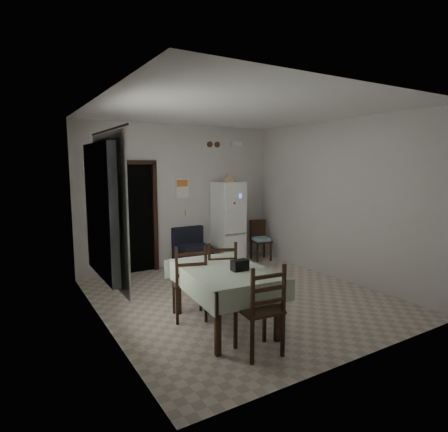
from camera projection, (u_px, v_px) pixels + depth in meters
The scene contains 25 objects.
ground at pixel (240, 297), 5.96m from camera, with size 4.50×4.50×0.00m, color #B6A794.
ceiling at pixel (241, 110), 5.56m from camera, with size 4.20×4.50×0.02m, color white, non-canonical shape.
wall_back at pixel (180, 196), 7.67m from camera, with size 4.20×0.02×2.90m, color beige, non-canonical shape.
wall_front at pixel (362, 228), 3.85m from camera, with size 4.20×0.02×2.90m, color beige, non-canonical shape.
wall_left at pixel (101, 217), 4.69m from camera, with size 0.02×4.50×2.90m, color beige, non-canonical shape.
wall_right at pixel (336, 200), 6.84m from camera, with size 0.02×4.50×2.90m, color beige, non-canonical shape.
doorway at pixel (127, 218), 7.36m from camera, with size 1.06×0.52×2.22m.
window_recess at pixel (101, 211), 4.48m from camera, with size 0.10×1.20×1.60m, color silver.
curtain at pixel (110, 210), 4.53m from camera, with size 0.02×1.45×1.85m, color white.
curtain_rod at pixel (108, 130), 4.41m from camera, with size 0.02×0.02×1.60m, color black.
calendar at pixel (182, 188), 7.66m from camera, with size 0.28×0.02×0.40m, color white.
calendar_image at pixel (182, 183), 7.64m from camera, with size 0.24×0.01×0.14m, color orange.
light_switch at pixel (187, 213), 7.78m from camera, with size 0.08×0.02×0.12m, color beige.
vent_left at pixel (210, 144), 7.87m from camera, with size 0.12×0.12×0.03m, color #513320.
vent_right at pixel (217, 145), 7.96m from camera, with size 0.12×0.12×0.03m, color #513320.
emergency_light at pixel (236, 144), 8.18m from camera, with size 0.25×0.07×0.09m, color white.
fridge at pixel (228, 223), 7.98m from camera, with size 0.56×0.56×1.74m, color white, non-canonical shape.
tan_cone at pixel (229, 177), 7.77m from camera, with size 0.24×0.24×0.20m, color tan.
navy_seat at pixel (193, 248), 7.60m from camera, with size 0.68×0.65×0.82m, color black, non-canonical shape.
corner_chair at pixel (261, 240), 8.25m from camera, with size 0.38×0.38×0.88m, color black, non-canonical shape.
dining_table at pixel (224, 298), 4.84m from camera, with size 0.99×1.50×0.78m, color #AABBA0, non-canonical shape.
black_bag at pixel (240, 265), 4.67m from camera, with size 0.21×0.13×0.14m, color black.
dining_chair_far_left at pixel (189, 281), 5.11m from camera, with size 0.45×0.45×1.05m, color black, non-canonical shape.
dining_chair_far_right at pixel (220, 274), 5.44m from camera, with size 0.44×0.44×1.02m, color black, non-canonical shape.
dining_chair_near_head at pixel (259, 308), 4.14m from camera, with size 0.45×0.45×1.05m, color black, non-canonical shape.
Camera 1 is at (-3.18, -4.77, 2.10)m, focal length 30.00 mm.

